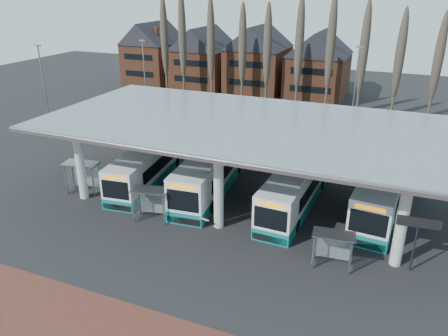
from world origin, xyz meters
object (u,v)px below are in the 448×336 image
at_px(bus_2, 297,186).
at_px(shelter_0, 83,170).
at_px(bus_1, 212,170).
at_px(bus_3, 383,188).
at_px(shelter_1, 151,197).
at_px(shelter_2, 333,242).
at_px(bus_0, 149,164).

height_order(bus_2, shelter_0, bus_2).
relative_size(bus_1, bus_3, 1.01).
distance_m(shelter_1, shelter_2, 13.35).
height_order(bus_0, shelter_0, bus_0).
relative_size(bus_3, shelter_1, 4.49).
relative_size(shelter_0, shelter_1, 1.06).
distance_m(bus_3, shelter_2, 9.41).
xyz_separation_m(bus_3, shelter_2, (-2.25, -9.14, 0.02)).
relative_size(bus_2, shelter_2, 4.69).
distance_m(bus_0, shelter_1, 7.06).
bearing_deg(bus_0, bus_1, -0.84).
bearing_deg(bus_0, shelter_2, -28.28).
relative_size(bus_3, shelter_2, 4.92).
relative_size(shelter_1, shelter_2, 1.10).
bearing_deg(bus_3, bus_0, -168.38).
distance_m(bus_2, bus_3, 6.60).
xyz_separation_m(bus_0, bus_2, (13.11, 0.42, 0.06)).
bearing_deg(shelter_1, bus_1, 61.57).
xyz_separation_m(bus_0, bus_3, (19.40, 2.43, 0.13)).
distance_m(bus_1, shelter_1, 6.85).
bearing_deg(shelter_0, bus_0, 36.42).
bearing_deg(bus_2, bus_3, 19.84).
height_order(bus_1, shelter_2, bus_1).
bearing_deg(bus_3, shelter_1, -147.29).
bearing_deg(shelter_1, bus_2, 22.78).
height_order(bus_0, shelter_2, bus_0).
bearing_deg(shelter_0, shelter_1, -23.73).
distance_m(bus_0, shelter_0, 5.63).
height_order(bus_3, shelter_2, bus_3).
bearing_deg(bus_1, bus_0, -179.40).
height_order(bus_0, shelter_1, bus_0).
bearing_deg(bus_2, shelter_1, -143.53).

